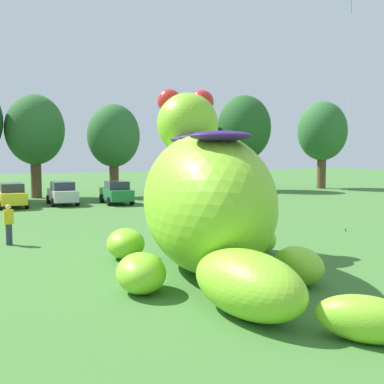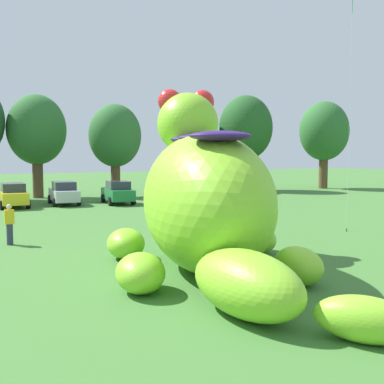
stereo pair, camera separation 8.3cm
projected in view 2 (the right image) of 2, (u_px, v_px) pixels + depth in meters
The scene contains 12 objects.
ground_plane at pixel (243, 281), 14.52m from camera, with size 160.00×160.00×0.00m, color #427533.
giant_inflatable_creature at pixel (206, 200), 15.68m from camera, with size 7.69×12.80×6.36m.
car_yellow at pixel (13, 195), 33.81m from camera, with size 1.96×4.11×1.72m.
car_silver at pixel (64, 193), 35.64m from camera, with size 2.08×4.17×1.72m.
car_green at pixel (118, 192), 36.31m from camera, with size 2.16×4.21×1.72m.
box_truck at pixel (198, 179), 40.95m from camera, with size 2.92×6.58×2.95m.
tree_centre at pixel (37, 130), 40.69m from camera, with size 4.93×4.93×8.76m.
tree_centre_right at pixel (115, 136), 41.75m from camera, with size 4.54×4.54×8.06m.
tree_mid_right at pixel (190, 133), 48.00m from camera, with size 4.99×4.99×8.86m.
tree_right at pixel (246, 128), 48.76m from camera, with size 5.42×5.42×9.62m.
tree_far_right at pixel (324, 132), 51.43m from camera, with size 5.24×5.24×9.30m.
spectator_near_inflatable at pixel (10, 225), 20.11m from camera, with size 0.38×0.26×1.71m.
Camera 2 is at (-7.73, -12.07, 3.86)m, focal length 45.05 mm.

